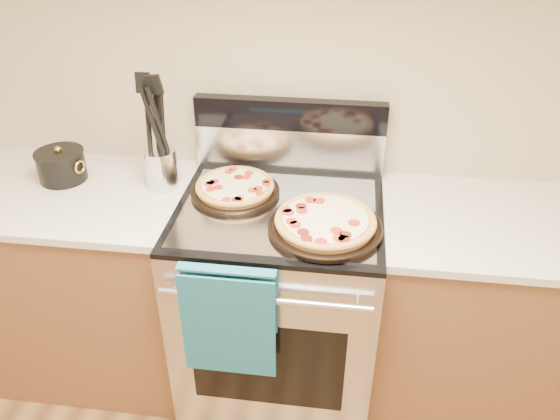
# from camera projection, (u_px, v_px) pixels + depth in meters

# --- Properties ---
(wall_back) EXTENTS (4.00, 0.00, 4.00)m
(wall_back) POSITION_uv_depth(u_px,v_px,m) (292.00, 63.00, 2.07)
(wall_back) COLOR #C9B891
(wall_back) RESTS_ON ground
(range_body) EXTENTS (0.76, 0.68, 0.90)m
(range_body) POSITION_uv_depth(u_px,v_px,m) (280.00, 303.00, 2.26)
(range_body) COLOR #B7B7BC
(range_body) RESTS_ON ground
(oven_window) EXTENTS (0.56, 0.01, 0.40)m
(oven_window) POSITION_uv_depth(u_px,v_px,m) (267.00, 365.00, 1.98)
(oven_window) COLOR black
(oven_window) RESTS_ON range_body
(cooktop) EXTENTS (0.76, 0.68, 0.02)m
(cooktop) POSITION_uv_depth(u_px,v_px,m) (279.00, 210.00, 2.01)
(cooktop) COLOR black
(cooktop) RESTS_ON range_body
(backsplash_lower) EXTENTS (0.76, 0.06, 0.18)m
(backsplash_lower) POSITION_uv_depth(u_px,v_px,m) (290.00, 149.00, 2.22)
(backsplash_lower) COLOR silver
(backsplash_lower) RESTS_ON cooktop
(backsplash_upper) EXTENTS (0.76, 0.06, 0.12)m
(backsplash_upper) POSITION_uv_depth(u_px,v_px,m) (290.00, 114.00, 2.14)
(backsplash_upper) COLOR black
(backsplash_upper) RESTS_ON backsplash_lower
(oven_handle) EXTENTS (0.70, 0.03, 0.03)m
(oven_handle) POSITION_uv_depth(u_px,v_px,m) (264.00, 300.00, 1.76)
(oven_handle) COLOR silver
(oven_handle) RESTS_ON range_body
(dish_towel) EXTENTS (0.32, 0.05, 0.42)m
(dish_towel) POSITION_uv_depth(u_px,v_px,m) (229.00, 319.00, 1.83)
(dish_towel) COLOR #176B77
(dish_towel) RESTS_ON oven_handle
(foil_sheet) EXTENTS (0.70, 0.55, 0.01)m
(foil_sheet) POSITION_uv_depth(u_px,v_px,m) (278.00, 211.00, 1.98)
(foil_sheet) COLOR gray
(foil_sheet) RESTS_ON cooktop
(cabinet_left) EXTENTS (1.00, 0.62, 0.88)m
(cabinet_left) POSITION_uv_depth(u_px,v_px,m) (82.00, 282.00, 2.39)
(cabinet_left) COLOR brown
(cabinet_left) RESTS_ON ground
(countertop_left) EXTENTS (1.02, 0.64, 0.03)m
(countertop_left) POSITION_uv_depth(u_px,v_px,m) (59.00, 193.00, 2.15)
(countertop_left) COLOR beige
(countertop_left) RESTS_ON cabinet_left
(cabinet_right) EXTENTS (1.00, 0.62, 0.88)m
(cabinet_right) POSITION_uv_depth(u_px,v_px,m) (497.00, 320.00, 2.19)
(cabinet_right) COLOR brown
(cabinet_right) RESTS_ON ground
(countertop_right) EXTENTS (1.02, 0.64, 0.03)m
(countertop_right) POSITION_uv_depth(u_px,v_px,m) (524.00, 226.00, 1.95)
(countertop_right) COLOR beige
(countertop_right) RESTS_ON cabinet_right
(pepperoni_pizza_back) EXTENTS (0.34, 0.34, 0.04)m
(pepperoni_pizza_back) POSITION_uv_depth(u_px,v_px,m) (235.00, 188.00, 2.07)
(pepperoni_pizza_back) COLOR #B07935
(pepperoni_pizza_back) RESTS_ON foil_sheet
(pepperoni_pizza_front) EXTENTS (0.51, 0.51, 0.05)m
(pepperoni_pizza_front) POSITION_uv_depth(u_px,v_px,m) (325.00, 223.00, 1.86)
(pepperoni_pizza_front) COLOR #B07935
(pepperoni_pizza_front) RESTS_ON foil_sheet
(utensil_crock) EXTENTS (0.13, 0.13, 0.16)m
(utensil_crock) POSITION_uv_depth(u_px,v_px,m) (161.00, 168.00, 2.12)
(utensil_crock) COLOR silver
(utensil_crock) RESTS_ON countertop_left
(saucepan) EXTENTS (0.23, 0.23, 0.11)m
(saucepan) POSITION_uv_depth(u_px,v_px,m) (62.00, 167.00, 2.18)
(saucepan) COLOR black
(saucepan) RESTS_ON countertop_left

